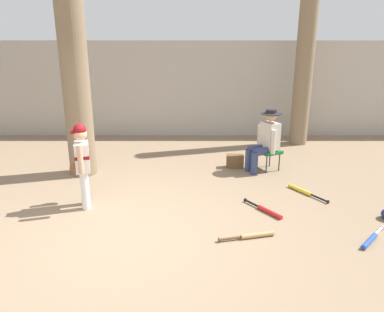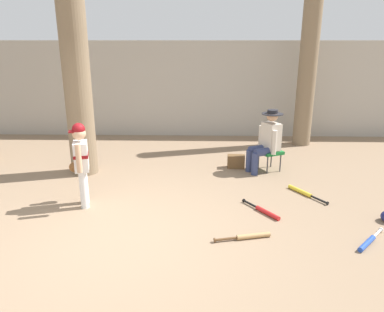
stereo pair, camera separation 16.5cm
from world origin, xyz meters
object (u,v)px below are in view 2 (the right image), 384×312
Objects in this scene: bat_blue_youth at (369,242)px; bat_wood_tan at (249,236)px; tree_behind_spectator at (309,57)px; handbag_beside_stool at (236,161)px; bat_red_barrel at (265,211)px; bat_yellow_trainer at (303,192)px; tree_near_player at (73,38)px; young_ballplayer at (81,159)px; seated_spectator at (267,139)px; folding_stool at (270,152)px.

bat_wood_tan is at bearing 176.31° from bat_blue_youth.
tree_behind_spectator reaches higher than bat_wood_tan.
bat_blue_youth is 1.49m from bat_wood_tan.
bat_red_barrel is (0.25, -2.05, -0.10)m from handbag_beside_stool.
handbag_beside_stool is 1.65m from bat_yellow_trainer.
handbag_beside_stool reaches higher than bat_blue_youth.
young_ballplayer is at bearing -73.42° from tree_near_player.
bat_blue_youth and bat_wood_tan have the same top height.
seated_spectator is 1.36m from bat_yellow_trainer.
tree_behind_spectator is at bearing 68.33° from bat_wood_tan.
bat_blue_youth and bat_yellow_trainer have the same top height.
seated_spectator is 2.90m from bat_blue_youth.
tree_behind_spectator reaches higher than bat_blue_youth.
seated_spectator is 1.61× the size of bat_wood_tan.
seated_spectator is 1.83× the size of bat_red_barrel.
tree_behind_spectator is 3.59× the size of young_ballplayer.
bat_wood_tan is at bearing -91.42° from handbag_beside_stool.
bat_wood_tan and bat_yellow_trainer have the same top height.
handbag_beside_stool is at bearing 168.12° from folding_stool.
bat_yellow_trainer is (0.75, 0.74, 0.00)m from bat_red_barrel.
bat_wood_tan is (-1.82, -4.59, -2.04)m from tree_behind_spectator.
bat_red_barrel and bat_wood_tan have the same top height.
young_ballplayer is at bearing -144.03° from handbag_beside_stool.
tree_near_player is 2.33m from young_ballplayer.
bat_yellow_trainer is (1.07, 1.47, 0.00)m from bat_wood_tan.
bat_red_barrel and bat_yellow_trainer have the same top height.
bat_yellow_trainer is at bearing 53.97° from bat_wood_tan.
handbag_beside_stool is at bearing 96.96° from bat_red_barrel.
bat_blue_youth is at bearing -63.75° from handbag_beside_stool.
young_ballplayer is 1.79× the size of bat_yellow_trainer.
tree_behind_spectator reaches higher than seated_spectator.
seated_spectator is at bearing -154.87° from folding_stool.
folding_stool is at bearing 3.21° from tree_near_player.
bat_red_barrel and bat_blue_youth have the same top height.
tree_near_player is 4.47× the size of young_ballplayer.
tree_behind_spectator is at bearing 40.41° from young_ballplayer.
handbag_beside_stool is 0.52× the size of bat_red_barrel.
folding_stool reaches higher than bat_yellow_trainer.
folding_stool is (3.14, 1.68, -0.38)m from young_ballplayer.
bat_blue_youth is (1.42, -2.88, -0.10)m from handbag_beside_stool.
bat_red_barrel is 1.43m from bat_blue_youth.
tree_near_player reaches higher than tree_behind_spectator.
tree_near_player is 3.96m from seated_spectator.
bat_yellow_trainer is at bearing -13.87° from tree_near_player.
folding_stool is 1.56× the size of handbag_beside_stool.
handbag_beside_stool is at bearing 6.50° from tree_near_player.
young_ballplayer is 2.33× the size of bat_blue_youth.
tree_behind_spectator is 5.75m from young_ballplayer.
bat_red_barrel is (3.19, -1.71, -2.45)m from tree_near_player.
bat_yellow_trainer is at bearing -68.31° from seated_spectator.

